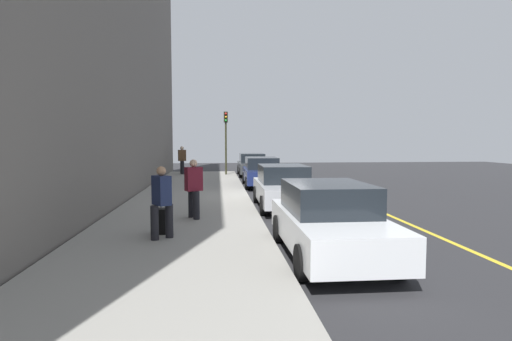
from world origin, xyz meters
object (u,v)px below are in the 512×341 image
object	(u,v)px
pedestrian_brown_coat	(182,159)
pedestrian_burgundy_coat	(194,187)
parked_car_navy	(262,172)
parked_car_silver	(283,187)
rolling_suitcase	(161,221)
parked_car_charcoal	(252,165)
traffic_light_pole	(226,132)
parked_car_white	(329,220)
pedestrian_navy_coat	(162,200)

from	to	relation	value
pedestrian_brown_coat	pedestrian_burgundy_coat	distance (m)	16.15
parked_car_navy	parked_car_silver	bearing A→B (deg)	0.09
parked_car_navy	rolling_suitcase	xyz separation A→B (m)	(11.33, -3.66, -0.30)
parked_car_charcoal	traffic_light_pole	distance (m)	2.88
parked_car_charcoal	parked_car_white	xyz separation A→B (m)	(19.65, -0.08, -0.00)
parked_car_navy	pedestrian_brown_coat	xyz separation A→B (m)	(-6.64, -4.66, 0.38)
pedestrian_burgundy_coat	rolling_suitcase	size ratio (longest dim) A/B	1.76
parked_car_silver	rolling_suitcase	bearing A→B (deg)	-40.17
parked_car_navy	parked_car_white	size ratio (longest dim) A/B	1.07
traffic_light_pole	pedestrian_navy_coat	bearing A→B (deg)	-5.90
pedestrian_navy_coat	rolling_suitcase	xyz separation A→B (m)	(-0.55, -0.09, -0.58)
parked_car_white	traffic_light_pole	world-z (taller)	traffic_light_pole
pedestrian_navy_coat	parked_car_navy	bearing A→B (deg)	163.24
parked_car_navy	pedestrian_navy_coat	world-z (taller)	pedestrian_navy_coat
pedestrian_burgundy_coat	rolling_suitcase	distance (m)	2.10
pedestrian_burgundy_coat	traffic_light_pole	world-z (taller)	traffic_light_pole
pedestrian_burgundy_coat	rolling_suitcase	world-z (taller)	pedestrian_burgundy_coat
parked_car_silver	traffic_light_pole	bearing A→B (deg)	-172.31
parked_car_silver	rolling_suitcase	xyz separation A→B (m)	(4.35, -3.68, -0.30)
pedestrian_burgundy_coat	pedestrian_brown_coat	bearing A→B (deg)	-174.07
parked_car_white	pedestrian_navy_coat	bearing A→B (deg)	-109.79
parked_car_navy	parked_car_white	distance (m)	13.15
parked_car_navy	traffic_light_pole	bearing A→B (deg)	-163.76
parked_car_charcoal	parked_car_silver	bearing A→B (deg)	-0.13
pedestrian_navy_coat	pedestrian_brown_coat	bearing A→B (deg)	-176.65
traffic_light_pole	rolling_suitcase	size ratio (longest dim) A/B	4.27
pedestrian_burgundy_coat	rolling_suitcase	bearing A→B (deg)	-19.48
parked_car_white	parked_car_silver	bearing A→B (deg)	179.53
pedestrian_burgundy_coat	traffic_light_pole	size ratio (longest dim) A/B	0.41
traffic_light_pole	parked_car_white	bearing A→B (deg)	5.07
parked_car_charcoal	pedestrian_navy_coat	bearing A→B (deg)	-11.14
parked_car_charcoal	pedestrian_brown_coat	world-z (taller)	pedestrian_brown_coat
parked_car_white	pedestrian_brown_coat	size ratio (longest dim) A/B	2.34
parked_car_navy	pedestrian_brown_coat	size ratio (longest dim) A/B	2.50
parked_car_white	rolling_suitcase	bearing A→B (deg)	-116.67
parked_car_silver	pedestrian_brown_coat	size ratio (longest dim) A/B	2.33
parked_car_white	pedestrian_navy_coat	xyz separation A→B (m)	(-1.27, -3.54, 0.28)
parked_car_charcoal	rolling_suitcase	xyz separation A→B (m)	(17.83, -3.71, -0.30)
parked_car_silver	pedestrian_brown_coat	bearing A→B (deg)	-161.06
pedestrian_brown_coat	pedestrian_navy_coat	world-z (taller)	pedestrian_brown_coat
parked_car_navy	pedestrian_navy_coat	size ratio (longest dim) A/B	2.80
pedestrian_brown_coat	rolling_suitcase	xyz separation A→B (m)	(17.97, 1.00, -0.68)
parked_car_charcoal	parked_car_silver	xyz separation A→B (m)	(13.47, -0.03, -0.00)
parked_car_navy	pedestrian_burgundy_coat	distance (m)	9.90
pedestrian_brown_coat	traffic_light_pole	bearing A→B (deg)	76.85
parked_car_charcoal	parked_car_navy	size ratio (longest dim) A/B	1.00
parked_car_white	pedestrian_burgundy_coat	bearing A→B (deg)	-141.56
parked_car_white	pedestrian_burgundy_coat	xyz separation A→B (m)	(-3.72, -2.95, 0.30)
parked_car_charcoal	pedestrian_brown_coat	bearing A→B (deg)	-91.69
parked_car_navy	traffic_light_pole	size ratio (longest dim) A/B	1.13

